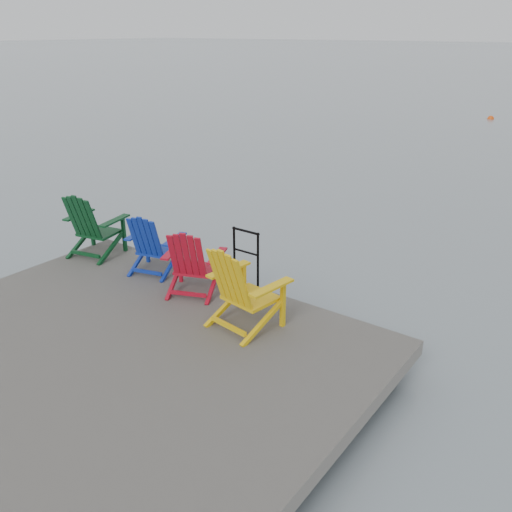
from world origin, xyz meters
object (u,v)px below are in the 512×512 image
Objects in this scene: chair_yellow at (242,287)px; chair_green at (92,224)px; handrail at (246,253)px; chair_red at (192,261)px; buoy_b at (491,119)px; chair_blue at (152,243)px.

chair_green is at bearing -179.09° from chair_yellow.
handrail is 0.81× the size of chair_green.
chair_green is at bearing 155.12° from chair_red.
chair_green is at bearing -91.48° from buoy_b.
chair_red is 1.22m from chair_yellow.
chair_green is 1.12× the size of chair_blue.
chair_red is at bearing 171.71° from chair_yellow.
chair_yellow is 24.06m from buoy_b.
chair_yellow is at bearing -38.84° from chair_red.
handrail is at bearing 133.00° from chair_yellow.
chair_green is at bearing -168.54° from handrail.
buoy_b is (0.61, 23.42, -1.06)m from chair_green.
handrail is 1.23m from chair_yellow.
handrail is 0.88× the size of chair_red.
handrail is at bearing 2.39° from chair_blue.
chair_yellow is at bearing -54.93° from handrail.
chair_green reaches higher than chair_red.
buoy_b is at bearing 76.36° from chair_blue.
chair_green is 1.09× the size of chair_red.
chair_yellow reaches higher than chair_red.
chair_blue is (1.34, 0.10, -0.06)m from chair_green.
chair_yellow reaches higher than handrail.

